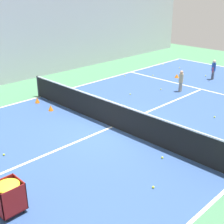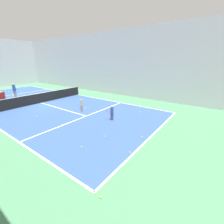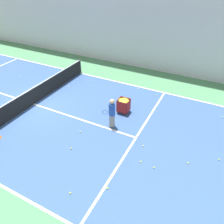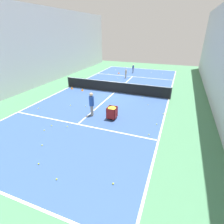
# 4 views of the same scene
# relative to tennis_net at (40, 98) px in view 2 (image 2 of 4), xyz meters

# --- Properties ---
(ground_plane) EXTENTS (34.84, 34.84, 0.00)m
(ground_plane) POSITION_rel_tennis_net_xyz_m (0.00, 0.00, -0.54)
(ground_plane) COLOR #477F56
(court_playing_area) EXTENTS (10.08, 24.50, 0.00)m
(court_playing_area) POSITION_rel_tennis_net_xyz_m (0.00, 0.00, -0.54)
(court_playing_area) COLOR #335189
(court_playing_area) RESTS_ON ground
(line_baseline_near) EXTENTS (10.08, 0.10, 0.00)m
(line_baseline_near) POSITION_rel_tennis_net_xyz_m (0.00, -12.25, -0.54)
(line_baseline_near) COLOR white
(line_baseline_near) RESTS_ON ground
(line_sideline_right) EXTENTS (0.10, 24.50, 0.00)m
(line_sideline_right) POSITION_rel_tennis_net_xyz_m (5.04, 0.00, -0.54)
(line_sideline_right) COLOR white
(line_sideline_right) RESTS_ON ground
(line_service_near) EXTENTS (10.08, 0.10, 0.00)m
(line_service_near) POSITION_rel_tennis_net_xyz_m (0.00, -6.74, -0.54)
(line_service_near) COLOR white
(line_service_near) RESTS_ON ground
(line_service_far) EXTENTS (10.08, 0.10, 0.00)m
(line_service_far) POSITION_rel_tennis_net_xyz_m (0.00, 6.74, -0.54)
(line_service_far) COLOR white
(line_service_far) RESTS_ON ground
(line_centre_service) EXTENTS (0.10, 13.48, 0.00)m
(line_centre_service) POSITION_rel_tennis_net_xyz_m (0.00, 0.00, -0.54)
(line_centre_service) COLOR white
(line_centre_service) RESTS_ON ground
(hall_enclosure_right) EXTENTS (0.15, 31.14, 7.67)m
(hall_enclosure_right) POSITION_rel_tennis_net_xyz_m (8.28, 0.00, 3.29)
(hall_enclosure_right) COLOR silver
(hall_enclosure_right) RESTS_ON ground
(tennis_net) EXTENTS (10.38, 0.10, 1.05)m
(tennis_net) POSITION_rel_tennis_net_xyz_m (0.00, 0.00, 0.00)
(tennis_net) COLOR #2D2D33
(tennis_net) RESTS_ON ground
(player_near_baseline) EXTENTS (0.28, 0.56, 1.16)m
(player_near_baseline) POSITION_rel_tennis_net_xyz_m (0.53, -8.88, 0.12)
(player_near_baseline) COLOR #4C4C56
(player_near_baseline) RESTS_ON ground
(coach_at_net) EXTENTS (0.43, 0.66, 1.68)m
(coach_at_net) POSITION_rel_tennis_net_xyz_m (-0.27, 5.25, 0.42)
(coach_at_net) COLOR gray
(coach_at_net) RESTS_ON ground
(child_midcourt) EXTENTS (0.23, 0.23, 1.12)m
(child_midcourt) POSITION_rel_tennis_net_xyz_m (0.59, -5.61, 0.10)
(child_midcourt) COLOR gray
(child_midcourt) RESTS_ON ground
(ball_cart) EXTENTS (0.60, 0.63, 0.86)m
(ball_cart) POSITION_rel_tennis_net_xyz_m (-1.76, 5.23, 0.06)
(ball_cart) COLOR maroon
(ball_cart) RESTS_ON ground
(training_cone_0) EXTENTS (0.23, 0.23, 0.25)m
(training_cone_0) POSITION_rel_tennis_net_xyz_m (3.13, 0.69, -0.42)
(training_cone_0) COLOR orange
(training_cone_0) RESTS_ON ground
(training_cone_1) EXTENTS (0.26, 0.26, 0.22)m
(training_cone_1) POSITION_rel_tennis_net_xyz_m (2.23, -7.72, -0.43)
(training_cone_1) COLOR orange
(training_cone_1) RESTS_ON ground
(training_cone_2) EXTENTS (0.23, 0.23, 0.26)m
(training_cone_2) POSITION_rel_tennis_net_xyz_m (4.40, 0.57, -0.41)
(training_cone_2) COLOR orange
(training_cone_2) RESTS_ON ground
(tennis_ball_0) EXTENTS (0.07, 0.07, 0.07)m
(tennis_ball_0) POSITION_rel_tennis_net_xyz_m (3.25, 6.86, -0.51)
(tennis_ball_0) COLOR yellow
(tennis_ball_0) RESTS_ON ground
(tennis_ball_1) EXTENTS (0.07, 0.07, 0.07)m
(tennis_ball_1) POSITION_rel_tennis_net_xyz_m (-2.22, -6.69, -0.51)
(tennis_ball_1) COLOR yellow
(tennis_ball_1) RESTS_ON ground
(tennis_ball_2) EXTENTS (0.07, 0.07, 0.07)m
(tennis_ball_2) POSITION_rel_tennis_net_xyz_m (0.92, 4.04, -0.51)
(tennis_ball_2) COLOR yellow
(tennis_ball_2) RESTS_ON ground
(tennis_ball_3) EXTENTS (0.07, 0.07, 0.07)m
(tennis_ball_3) POSITION_rel_tennis_net_xyz_m (4.73, -9.76, -0.51)
(tennis_ball_3) COLOR yellow
(tennis_ball_3) RESTS_ON ground
(tennis_ball_5) EXTENTS (0.07, 0.07, 0.07)m
(tennis_ball_5) POSITION_rel_tennis_net_xyz_m (-3.39, -9.88, -0.51)
(tennis_ball_5) COLOR yellow
(tennis_ball_5) RESTS_ON ground
(tennis_ball_6) EXTENTS (0.07, 0.07, 0.07)m
(tennis_ball_6) POSITION_rel_tennis_net_xyz_m (1.47, -5.12, -0.51)
(tennis_ball_6) COLOR yellow
(tennis_ball_6) RESTS_ON ground
(tennis_ball_7) EXTENTS (0.07, 0.07, 0.07)m
(tennis_ball_7) POSITION_rel_tennis_net_xyz_m (-2.35, -12.08, -0.51)
(tennis_ball_7) COLOR yellow
(tennis_ball_7) RESTS_ON ground
(tennis_ball_8) EXTENTS (0.07, 0.07, 0.07)m
(tennis_ball_8) POSITION_rel_tennis_net_xyz_m (0.02, -1.12, -0.51)
(tennis_ball_8) COLOR yellow
(tennis_ball_8) RESTS_ON ground
(tennis_ball_9) EXTENTS (0.07, 0.07, 0.07)m
(tennis_ball_9) POSITION_rel_tennis_net_xyz_m (2.12, 4.35, -0.51)
(tennis_ball_9) COLOR yellow
(tennis_ball_9) RESTS_ON ground
(tennis_ball_10) EXTENTS (0.07, 0.07, 0.07)m
(tennis_ball_10) POSITION_rel_tennis_net_xyz_m (0.53, 9.38, -0.51)
(tennis_ball_10) COLOR yellow
(tennis_ball_10) RESTS_ON ground
(tennis_ball_11) EXTENTS (0.07, 0.07, 0.07)m
(tennis_ball_11) POSITION_rel_tennis_net_xyz_m (5.13, 11.60, -0.51)
(tennis_ball_11) COLOR yellow
(tennis_ball_11) RESTS_ON ground
(tennis_ball_12) EXTENTS (0.07, 0.07, 0.07)m
(tennis_ball_12) POSITION_rel_tennis_net_xyz_m (2.09, -3.38, -0.51)
(tennis_ball_12) COLOR yellow
(tennis_ball_12) RESTS_ON ground
(tennis_ball_14) EXTENTS (0.07, 0.07, 0.07)m
(tennis_ball_14) POSITION_rel_tennis_net_xyz_m (1.45, 8.14, -0.51)
(tennis_ball_14) COLOR yellow
(tennis_ball_14) RESTS_ON ground
(tennis_ball_15) EXTENTS (0.07, 0.07, 0.07)m
(tennis_ball_15) POSITION_rel_tennis_net_xyz_m (2.95, 11.92, -0.51)
(tennis_ball_15) COLOR yellow
(tennis_ball_15) RESTS_ON ground
(tennis_ball_17) EXTENTS (0.07, 0.07, 0.07)m
(tennis_ball_17) POSITION_rel_tennis_net_xyz_m (-5.07, -12.57, -0.51)
(tennis_ball_17) COLOR yellow
(tennis_ball_17) RESTS_ON ground
(tennis_ball_18) EXTENTS (0.07, 0.07, 0.07)m
(tennis_ball_18) POSITION_rel_tennis_net_xyz_m (-0.62, -11.87, -0.51)
(tennis_ball_18) COLOR yellow
(tennis_ball_18) RESTS_ON ground
(tennis_ball_19) EXTENTS (0.07, 0.07, 0.07)m
(tennis_ball_19) POSITION_rel_tennis_net_xyz_m (-2.83, 0.56, -0.51)
(tennis_ball_19) COLOR yellow
(tennis_ball_19) RESTS_ON ground
(tennis_ball_21) EXTENTS (0.07, 0.07, 0.07)m
(tennis_ball_21) POSITION_rel_tennis_net_xyz_m (5.16, -9.86, -0.51)
(tennis_ball_21) COLOR yellow
(tennis_ball_21) RESTS_ON ground
(tennis_ball_22) EXTENTS (0.07, 0.07, 0.07)m
(tennis_ball_22) POSITION_rel_tennis_net_xyz_m (3.46, -6.98, -0.51)
(tennis_ball_22) COLOR yellow
(tennis_ball_22) RESTS_ON ground
(tennis_ball_23) EXTENTS (0.07, 0.07, 0.07)m
(tennis_ball_23) POSITION_rel_tennis_net_xyz_m (3.41, -9.78, -0.51)
(tennis_ball_23) COLOR yellow
(tennis_ball_23) RESTS_ON ground
(tennis_ball_24) EXTENTS (0.07, 0.07, 0.07)m
(tennis_ball_24) POSITION_rel_tennis_net_xyz_m (1.15, -9.20, -0.51)
(tennis_ball_24) COLOR yellow
(tennis_ball_24) RESTS_ON ground
(tennis_ball_25) EXTENTS (0.07, 0.07, 0.07)m
(tennis_ball_25) POSITION_rel_tennis_net_xyz_m (4.65, -5.74, -0.51)
(tennis_ball_25) COLOR yellow
(tennis_ball_25) RESTS_ON ground
(tennis_ball_27) EXTENTS (0.07, 0.07, 0.07)m
(tennis_ball_27) POSITION_rel_tennis_net_xyz_m (-2.38, -3.68, -0.51)
(tennis_ball_27) COLOR yellow
(tennis_ball_27) RESTS_ON ground
(tennis_ball_28) EXTENTS (0.07, 0.07, 0.07)m
(tennis_ball_28) POSITION_rel_tennis_net_xyz_m (0.42, 7.28, -0.51)
(tennis_ball_28) COLOR yellow
(tennis_ball_28) RESTS_ON ground
(tennis_ball_32) EXTENTS (0.07, 0.07, 0.07)m
(tennis_ball_32) POSITION_rel_tennis_net_xyz_m (1.41, 7.52, -0.51)
(tennis_ball_32) COLOR yellow
(tennis_ball_32) RESTS_ON ground
(tennis_ball_33) EXTENTS (0.07, 0.07, 0.07)m
(tennis_ball_33) POSITION_rel_tennis_net_xyz_m (4.08, 5.71, -0.51)
(tennis_ball_33) COLOR yellow
(tennis_ball_33) RESTS_ON ground
(tennis_ball_34) EXTENTS (0.07, 0.07, 0.07)m
(tennis_ball_34) POSITION_rel_tennis_net_xyz_m (-1.82, -10.13, -0.51)
(tennis_ball_34) COLOR yellow
(tennis_ball_34) RESTS_ON ground
(tennis_ball_35) EXTENTS (0.07, 0.07, 0.07)m
(tennis_ball_35) POSITION_rel_tennis_net_xyz_m (-5.02, -7.09, -0.51)
(tennis_ball_35) COLOR yellow
(tennis_ball_35) RESTS_ON ground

